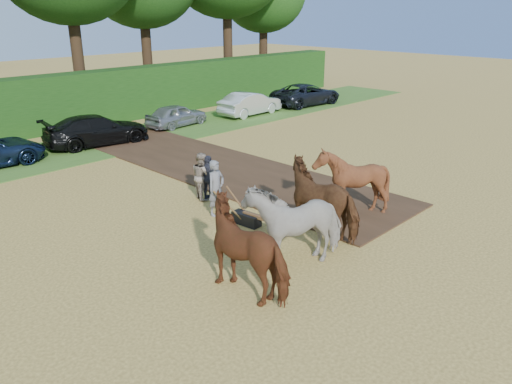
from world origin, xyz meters
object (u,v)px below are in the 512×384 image
spectator_far (209,178)px  plough_team (307,208)px  parked_cars (123,127)px  spectator_near (202,176)px

spectator_far → plough_team: 4.71m
spectator_far → parked_cars: size_ratio=0.04×
spectator_far → parked_cars: (2.41, 9.50, -0.09)m
spectator_near → spectator_far: bearing=-139.4°
spectator_near → parked_cars: (2.50, 9.25, -0.13)m
spectator_near → plough_team: (-0.28, -4.93, 0.26)m
spectator_far → spectator_near: bearing=8.5°
plough_team → parked_cars: 14.46m
plough_team → spectator_near: bearing=86.8°
spectator_far → parked_cars: spectator_far is taller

